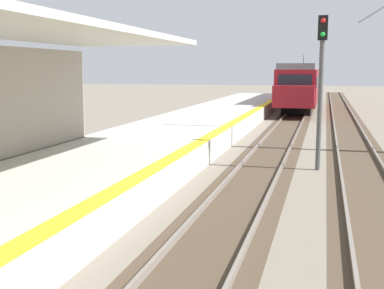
# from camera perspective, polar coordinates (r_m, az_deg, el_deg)

# --- Properties ---
(station_platform) EXTENTS (5.00, 80.00, 0.91)m
(station_platform) POSITION_cam_1_polar(r_m,az_deg,el_deg) (14.45, -11.81, -3.38)
(station_platform) COLOR #B7B5AD
(station_platform) RESTS_ON ground
(track_pair_nearest_platform) EXTENTS (2.34, 120.00, 0.16)m
(track_pair_nearest_platform) POSITION_cam_1_polar(r_m,az_deg,el_deg) (17.04, 7.90, -2.81)
(track_pair_nearest_platform) COLOR #4C3D2D
(track_pair_nearest_platform) RESTS_ON ground
(track_pair_middle) EXTENTS (2.34, 120.00, 0.16)m
(track_pair_middle) POSITION_cam_1_polar(r_m,az_deg,el_deg) (16.97, 19.38, -3.28)
(track_pair_middle) COLOR #4C3D2D
(track_pair_middle) RESTS_ON ground
(approaching_train) EXTENTS (2.93, 19.60, 4.76)m
(approaching_train) POSITION_cam_1_polar(r_m,az_deg,el_deg) (43.67, 12.56, 6.90)
(approaching_train) COLOR maroon
(approaching_train) RESTS_ON ground
(rail_signal_post) EXTENTS (0.32, 0.34, 5.20)m
(rail_signal_post) POSITION_cam_1_polar(r_m,az_deg,el_deg) (17.12, 14.81, 7.64)
(rail_signal_post) COLOR #4C4C4C
(rail_signal_post) RESTS_ON ground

